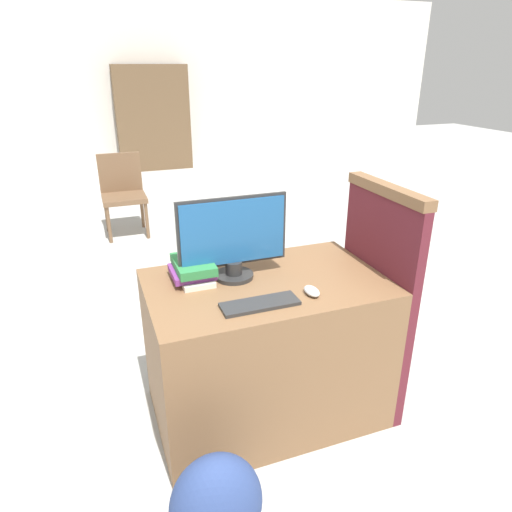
% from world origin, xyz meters
% --- Properties ---
extents(ground_plane, '(20.00, 20.00, 0.00)m').
position_xyz_m(ground_plane, '(0.00, 0.00, 0.00)').
color(ground_plane, '#B2B2AD').
extents(wall_back, '(12.00, 0.06, 2.80)m').
position_xyz_m(wall_back, '(0.00, 6.86, 1.40)').
color(wall_back, silver).
rests_on(wall_back, ground_plane).
extents(desk, '(1.12, 0.71, 0.76)m').
position_xyz_m(desk, '(0.00, 0.35, 0.38)').
color(desk, brown).
rests_on(desk, ground_plane).
extents(carrel_divider, '(0.07, 0.59, 1.19)m').
position_xyz_m(carrel_divider, '(0.58, 0.29, 0.60)').
color(carrel_divider, '#5B1E28').
rests_on(carrel_divider, ground_plane).
extents(monitor, '(0.52, 0.19, 0.40)m').
position_xyz_m(monitor, '(-0.13, 0.45, 0.96)').
color(monitor, '#282828').
rests_on(monitor, desk).
extents(keyboard, '(0.34, 0.11, 0.02)m').
position_xyz_m(keyboard, '(-0.11, 0.15, 0.77)').
color(keyboard, '#2D2D2D').
rests_on(keyboard, desk).
extents(mouse, '(0.06, 0.10, 0.03)m').
position_xyz_m(mouse, '(0.14, 0.16, 0.78)').
color(mouse, silver).
rests_on(mouse, desk).
extents(book_stack, '(0.19, 0.27, 0.10)m').
position_xyz_m(book_stack, '(-0.32, 0.50, 0.81)').
color(book_stack, silver).
rests_on(book_stack, desk).
extents(backpack, '(0.35, 0.29, 0.44)m').
position_xyz_m(backpack, '(-0.44, -0.30, 0.22)').
color(backpack, navy).
rests_on(backpack, ground_plane).
extents(far_chair, '(0.44, 0.44, 0.84)m').
position_xyz_m(far_chair, '(-0.40, 3.45, 0.47)').
color(far_chair, brown).
rests_on(far_chair, ground_plane).
extents(bookshelf_far, '(1.20, 0.32, 1.69)m').
position_xyz_m(bookshelf_far, '(0.42, 6.62, 0.85)').
color(bookshelf_far, brown).
rests_on(bookshelf_far, ground_plane).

